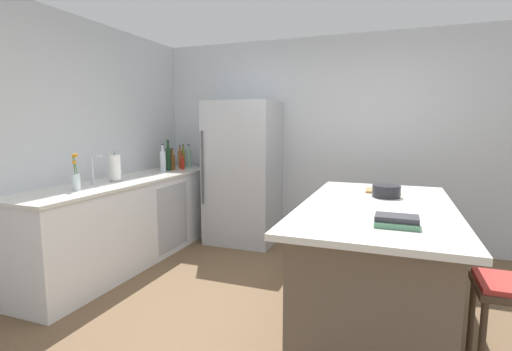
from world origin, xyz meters
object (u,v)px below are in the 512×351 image
sink_faucet (94,169)px  gin_bottle (189,158)px  bar_stool (510,303)px  cutting_board (383,191)px  refrigerator (243,173)px  whiskey_bottle (172,161)px  wine_bottle (168,158)px  vinegar_bottle (180,159)px  paper_towel_roll (115,168)px  mixing_bowl (386,191)px  hot_sauce_bottle (183,163)px  cookbook_stack (397,221)px  kitchen_island (375,263)px  olive_oil_bottle (183,158)px  soda_bottle (163,160)px  flower_vase (76,178)px

sink_faucet → gin_bottle: 1.72m
bar_stool → cutting_board: bearing=122.2°
refrigerator → gin_bottle: refrigerator is taller
whiskey_bottle → bar_stool: bearing=-29.2°
wine_bottle → vinegar_bottle: bearing=89.8°
refrigerator → whiskey_bottle: (-0.92, -0.21, 0.13)m
sink_faucet → paper_towel_roll: paper_towel_roll is taller
sink_faucet → bar_stool: bearing=-9.2°
vinegar_bottle → mixing_bowl: (2.69, -1.18, -0.08)m
hot_sauce_bottle → wine_bottle: wine_bottle is taller
gin_bottle → cookbook_stack: bearing=-39.8°
hot_sauce_bottle → cookbook_stack: 3.33m
wine_bottle → mixing_bowl: bearing=-18.5°
cookbook_stack → vinegar_bottle: bearing=142.8°
kitchen_island → hot_sauce_bottle: 2.95m
paper_towel_roll → whiskey_bottle: bearing=90.4°
olive_oil_bottle → soda_bottle: size_ratio=0.92×
bar_stool → cookbook_stack: (-0.60, -0.02, 0.41)m
flower_vase → wine_bottle: wine_bottle is taller
wine_bottle → cookbook_stack: wine_bottle is taller
olive_oil_bottle → vinegar_bottle: 0.09m
paper_towel_roll → cutting_board: size_ratio=1.02×
vinegar_bottle → wine_bottle: wine_bottle is taller
paper_towel_roll → bar_stool: bearing=-13.6°
olive_oil_bottle → whiskey_bottle: 0.27m
flower_vase → sink_faucet: bearing=106.6°
flower_vase → wine_bottle: size_ratio=0.85×
olive_oil_bottle → hot_sauce_bottle: size_ratio=1.51×
whiskey_bottle → mixing_bowl: whiskey_bottle is taller
hot_sauce_bottle → bar_stool: bearing=-31.1°
wine_bottle → kitchen_island: bearing=-25.0°
gin_bottle → whiskey_bottle: bearing=-93.9°
soda_bottle → mixing_bowl: size_ratio=1.55×
cutting_board → wine_bottle: bearing=166.1°
whiskey_bottle → cutting_board: 2.76m
bar_stool → cutting_board: size_ratio=2.18×
olive_oil_bottle → cutting_board: size_ratio=1.04×
gin_bottle → soda_bottle: (-0.03, -0.58, 0.01)m
whiskey_bottle → olive_oil_bottle: bearing=89.5°
mixing_bowl → olive_oil_bottle: bearing=154.8°
bar_stool → sink_faucet: size_ratio=2.22×
wine_bottle → refrigerator: bearing=18.5°
paper_towel_roll → wine_bottle: bearing=90.1°
whiskey_bottle → sink_faucet: bearing=-91.1°
vinegar_bottle → mixing_bowl: vinegar_bottle is taller
vinegar_bottle → flower_vase: bearing=-88.1°
soda_bottle → mixing_bowl: 2.81m
paper_towel_roll → vinegar_bottle: size_ratio=1.00×
hot_sauce_bottle → whiskey_bottle: (-0.11, -0.09, 0.03)m
gin_bottle → hot_sauce_bottle: bearing=-74.8°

